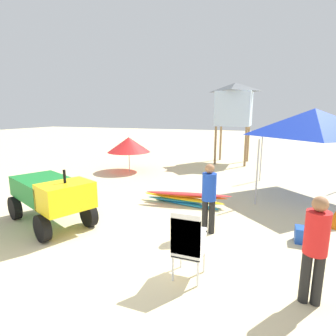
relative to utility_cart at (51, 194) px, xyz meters
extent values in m
plane|color=beige|center=(2.49, -0.89, -0.78)|extent=(80.00, 80.00, 0.00)
cube|color=#197A2D|center=(-0.36, 0.15, 0.07)|extent=(2.09, 1.72, 0.50)
cube|color=yellow|center=(0.74, -0.32, 0.12)|extent=(1.17, 1.33, 0.60)
cylinder|color=black|center=(0.74, -0.32, 0.57)|extent=(0.08, 0.08, 0.30)
cylinder|color=black|center=(0.91, 0.21, -0.48)|extent=(0.62, 0.40, 0.60)
cylinder|color=black|center=(0.48, -0.80, -0.48)|extent=(0.62, 0.40, 0.60)
cylinder|color=black|center=(-0.74, 0.92, -0.48)|extent=(0.62, 0.40, 0.60)
cylinder|color=black|center=(-1.18, -0.09, -0.48)|extent=(0.62, 0.40, 0.60)
cube|color=silver|center=(3.78, -0.91, -0.34)|extent=(0.48, 0.48, 0.04)
cube|color=silver|center=(3.78, -1.13, -0.14)|extent=(0.48, 0.04, 0.40)
cube|color=silver|center=(3.78, -0.91, -0.25)|extent=(0.48, 0.48, 0.04)
cube|color=silver|center=(3.78, -1.13, -0.05)|extent=(0.48, 0.04, 0.40)
cube|color=silver|center=(3.78, -0.91, -0.16)|extent=(0.48, 0.48, 0.04)
cube|color=silver|center=(3.78, -1.13, 0.04)|extent=(0.48, 0.04, 0.40)
cube|color=silver|center=(3.78, -0.91, -0.07)|extent=(0.48, 0.48, 0.04)
cube|color=silver|center=(3.78, -1.13, 0.13)|extent=(0.48, 0.04, 0.40)
cube|color=silver|center=(3.78, -0.91, 0.02)|extent=(0.48, 0.48, 0.04)
cube|color=silver|center=(3.78, -1.13, 0.22)|extent=(0.48, 0.04, 0.40)
cylinder|color=silver|center=(3.99, -0.70, -0.57)|extent=(0.04, 0.04, 0.42)
cylinder|color=silver|center=(3.57, -0.70, -0.57)|extent=(0.04, 0.04, 0.42)
cylinder|color=silver|center=(3.99, -1.12, -0.57)|extent=(0.04, 0.04, 0.42)
cylinder|color=silver|center=(3.57, -1.12, -0.57)|extent=(0.04, 0.04, 0.42)
ellipsoid|color=#268CCC|center=(2.65, 2.56, -0.74)|extent=(2.14, 0.62, 0.08)
ellipsoid|color=#268CCC|center=(2.60, 2.58, -0.66)|extent=(2.39, 0.43, 0.08)
ellipsoid|color=yellow|center=(2.55, 2.53, -0.58)|extent=(2.60, 0.51, 0.08)
ellipsoid|color=orange|center=(2.68, 2.59, -0.50)|extent=(2.43, 0.47, 0.08)
ellipsoid|color=red|center=(2.73, 2.49, -0.42)|extent=(2.57, 0.67, 0.08)
cylinder|color=black|center=(5.52, -0.90, -0.39)|extent=(0.14, 0.14, 0.78)
cylinder|color=black|center=(5.68, -0.90, -0.39)|extent=(0.14, 0.14, 0.78)
cylinder|color=red|center=(5.60, -0.90, 0.31)|extent=(0.32, 0.32, 0.62)
sphere|color=#9E6B47|center=(5.60, -0.90, 0.72)|extent=(0.21, 0.21, 0.21)
cylinder|color=black|center=(3.62, 0.89, -0.39)|extent=(0.14, 0.14, 0.78)
cylinder|color=black|center=(3.78, 0.89, -0.39)|extent=(0.14, 0.14, 0.78)
cylinder|color=#193FB2|center=(3.70, 0.89, 0.31)|extent=(0.32, 0.32, 0.62)
sphere|color=#9E6B47|center=(3.70, 0.89, 0.73)|extent=(0.21, 0.21, 0.21)
cylinder|color=#B2B2B7|center=(4.61, 3.35, 0.21)|extent=(0.05, 0.05, 1.98)
cylinder|color=#B2B2B7|center=(4.61, 6.45, 0.21)|extent=(0.05, 0.05, 1.98)
pyramid|color=#1938BF|center=(6.16, 4.90, 1.64)|extent=(3.10, 3.10, 0.89)
cylinder|color=olive|center=(2.18, 9.39, 0.24)|extent=(0.12, 0.12, 2.04)
cylinder|color=olive|center=(3.74, 9.39, 0.24)|extent=(0.12, 0.12, 2.04)
cylinder|color=olive|center=(2.18, 10.95, 0.24)|extent=(0.12, 0.12, 2.04)
cylinder|color=olive|center=(3.74, 10.95, 0.24)|extent=(0.12, 0.12, 2.04)
cube|color=silver|center=(2.96, 10.17, 2.16)|extent=(1.80, 1.80, 1.80)
pyramid|color=#4C5156|center=(2.96, 10.17, 3.28)|extent=(1.98, 1.98, 0.45)
cylinder|color=beige|center=(-1.30, 6.21, 0.03)|extent=(0.04, 0.04, 1.62)
cone|color=red|center=(-1.30, 6.21, 0.48)|extent=(2.01, 2.01, 0.70)
cube|color=blue|center=(5.83, 1.14, -0.62)|extent=(0.57, 0.32, 0.33)
camera|label=1|loc=(4.91, -4.85, 1.92)|focal=28.65mm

